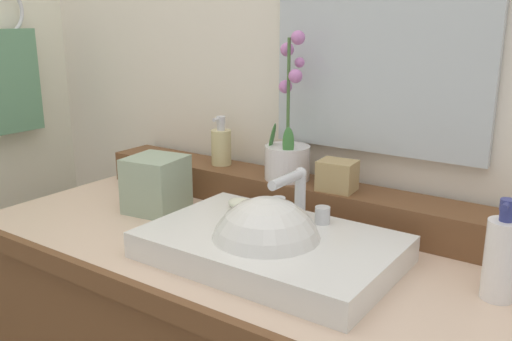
% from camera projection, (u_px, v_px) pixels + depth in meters
% --- Properties ---
extents(wall_back, '(2.77, 0.20, 2.55)m').
position_uv_depth(wall_back, '(335.00, 34.00, 1.43)').
color(wall_back, silver).
rests_on(wall_back, ground).
extents(back_ledge, '(1.18, 0.13, 0.08)m').
position_uv_depth(back_ledge, '(296.00, 195.00, 1.38)').
color(back_ledge, brown).
rests_on(back_ledge, vanity_cabinet).
extents(sink_basin, '(0.50, 0.32, 0.26)m').
position_uv_depth(sink_basin, '(268.00, 250.00, 1.11)').
color(sink_basin, white).
rests_on(sink_basin, vanity_cabinet).
extents(soap_bar, '(0.07, 0.04, 0.02)m').
position_uv_depth(soap_bar, '(242.00, 204.00, 1.25)').
color(soap_bar, silver).
rests_on(soap_bar, sink_basin).
extents(potted_plant, '(0.11, 0.11, 0.36)m').
position_uv_depth(potted_plant, '(288.00, 149.00, 1.36)').
color(potted_plant, silver).
rests_on(potted_plant, back_ledge).
extents(soap_dispenser, '(0.05, 0.06, 0.13)m').
position_uv_depth(soap_dispenser, '(221.00, 146.00, 1.50)').
color(soap_dispenser, '#D3C68A').
rests_on(soap_dispenser, back_ledge).
extents(trinket_box, '(0.09, 0.07, 0.07)m').
position_uv_depth(trinket_box, '(337.00, 176.00, 1.28)').
color(trinket_box, tan).
rests_on(trinket_box, back_ledge).
extents(lotion_bottle, '(0.06, 0.06, 0.18)m').
position_uv_depth(lotion_bottle, '(501.00, 258.00, 0.94)').
color(lotion_bottle, white).
rests_on(lotion_bottle, vanity_cabinet).
extents(tissue_box, '(0.15, 0.15, 0.14)m').
position_uv_depth(tissue_box, '(156.00, 184.00, 1.38)').
color(tissue_box, '#93A78C').
rests_on(tissue_box, vanity_cabinet).
extents(mirror, '(0.52, 0.02, 0.51)m').
position_uv_depth(mirror, '(379.00, 42.00, 1.25)').
color(mirror, silver).
extents(hand_towel, '(0.02, 0.19, 0.32)m').
position_uv_depth(hand_towel, '(12.00, 82.00, 1.72)').
color(hand_towel, '#5F936F').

